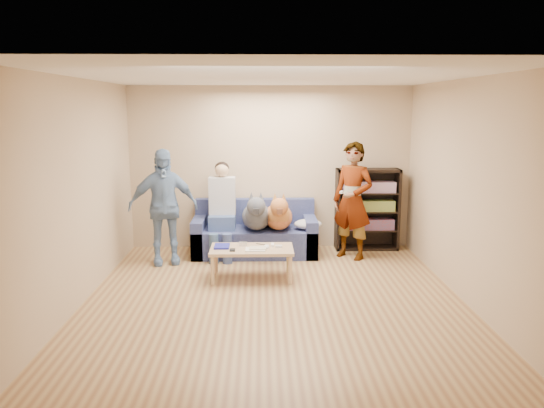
{
  "coord_description": "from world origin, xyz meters",
  "views": [
    {
      "loc": [
        -0.15,
        -5.98,
        2.28
      ],
      "look_at": [
        0.0,
        1.2,
        0.95
      ],
      "focal_mm": 35.0,
      "sensor_mm": 36.0,
      "label": 1
    }
  ],
  "objects_px": {
    "dog_gray": "(257,215)",
    "person_standing_left": "(163,207)",
    "sofa": "(255,236)",
    "camera_silver": "(243,244)",
    "dog_tan": "(278,215)",
    "person_seated": "(222,206)",
    "bookshelf": "(367,207)",
    "person_standing_right": "(353,201)",
    "coffee_table": "(252,251)",
    "notebook_blue": "(222,246)"
  },
  "relations": [
    {
      "from": "camera_silver",
      "to": "dog_tan",
      "type": "relative_size",
      "value": 0.09
    },
    {
      "from": "notebook_blue",
      "to": "dog_gray",
      "type": "bearing_deg",
      "value": 65.25
    },
    {
      "from": "person_seated",
      "to": "dog_gray",
      "type": "distance_m",
      "value": 0.55
    },
    {
      "from": "dog_gray",
      "to": "person_seated",
      "type": "bearing_deg",
      "value": 171.66
    },
    {
      "from": "coffee_table",
      "to": "notebook_blue",
      "type": "bearing_deg",
      "value": 172.87
    },
    {
      "from": "camera_silver",
      "to": "coffee_table",
      "type": "height_order",
      "value": "camera_silver"
    },
    {
      "from": "notebook_blue",
      "to": "camera_silver",
      "type": "xyz_separation_m",
      "value": [
        0.28,
        0.07,
        0.01
      ]
    },
    {
      "from": "camera_silver",
      "to": "dog_gray",
      "type": "xyz_separation_m",
      "value": [
        0.18,
        0.92,
        0.21
      ]
    },
    {
      "from": "person_standing_left",
      "to": "person_seated",
      "type": "height_order",
      "value": "person_standing_left"
    },
    {
      "from": "sofa",
      "to": "coffee_table",
      "type": "bearing_deg",
      "value": -91.26
    },
    {
      "from": "dog_gray",
      "to": "notebook_blue",
      "type": "bearing_deg",
      "value": -114.75
    },
    {
      "from": "camera_silver",
      "to": "dog_tan",
      "type": "height_order",
      "value": "dog_tan"
    },
    {
      "from": "person_standing_right",
      "to": "notebook_blue",
      "type": "bearing_deg",
      "value": -114.59
    },
    {
      "from": "dog_tan",
      "to": "coffee_table",
      "type": "bearing_deg",
      "value": -110.36
    },
    {
      "from": "dog_gray",
      "to": "bookshelf",
      "type": "xyz_separation_m",
      "value": [
        1.77,
        0.44,
        0.02
      ]
    },
    {
      "from": "coffee_table",
      "to": "person_seated",
      "type": "bearing_deg",
      "value": 112.78
    },
    {
      "from": "person_standing_left",
      "to": "notebook_blue",
      "type": "relative_size",
      "value": 6.48
    },
    {
      "from": "person_seated",
      "to": "person_standing_right",
      "type": "bearing_deg",
      "value": -4.57
    },
    {
      "from": "dog_gray",
      "to": "dog_tan",
      "type": "distance_m",
      "value": 0.33
    },
    {
      "from": "coffee_table",
      "to": "sofa",
      "type": "bearing_deg",
      "value": 88.74
    },
    {
      "from": "person_seated",
      "to": "bookshelf",
      "type": "relative_size",
      "value": 1.13
    },
    {
      "from": "person_standing_right",
      "to": "person_seated",
      "type": "bearing_deg",
      "value": -144.77
    },
    {
      "from": "camera_silver",
      "to": "sofa",
      "type": "relative_size",
      "value": 0.06
    },
    {
      "from": "dog_gray",
      "to": "person_standing_right",
      "type": "bearing_deg",
      "value": -3.18
    },
    {
      "from": "person_standing_left",
      "to": "person_seated",
      "type": "bearing_deg",
      "value": 10.87
    },
    {
      "from": "sofa",
      "to": "coffee_table",
      "type": "xyz_separation_m",
      "value": [
        -0.03,
        -1.24,
        0.09
      ]
    },
    {
      "from": "notebook_blue",
      "to": "dog_tan",
      "type": "distance_m",
      "value": 1.29
    },
    {
      "from": "camera_silver",
      "to": "bookshelf",
      "type": "bearing_deg",
      "value": 34.91
    },
    {
      "from": "person_standing_right",
      "to": "dog_tan",
      "type": "relative_size",
      "value": 1.5
    },
    {
      "from": "person_standing_right",
      "to": "camera_silver",
      "type": "bearing_deg",
      "value": -112.78
    },
    {
      "from": "notebook_blue",
      "to": "person_seated",
      "type": "distance_m",
      "value": 1.12
    },
    {
      "from": "coffee_table",
      "to": "person_standing_left",
      "type": "bearing_deg",
      "value": 150.35
    },
    {
      "from": "person_seated",
      "to": "dog_tan",
      "type": "distance_m",
      "value": 0.87
    },
    {
      "from": "camera_silver",
      "to": "person_seated",
      "type": "relative_size",
      "value": 0.07
    },
    {
      "from": "person_standing_right",
      "to": "bookshelf",
      "type": "xyz_separation_m",
      "value": [
        0.33,
        0.52,
        -0.2
      ]
    },
    {
      "from": "person_standing_right",
      "to": "coffee_table",
      "type": "distance_m",
      "value": 1.85
    },
    {
      "from": "person_standing_right",
      "to": "bookshelf",
      "type": "relative_size",
      "value": 1.36
    },
    {
      "from": "camera_silver",
      "to": "coffee_table",
      "type": "relative_size",
      "value": 0.1
    },
    {
      "from": "dog_tan",
      "to": "bookshelf",
      "type": "bearing_deg",
      "value": 16.53
    },
    {
      "from": "person_standing_right",
      "to": "coffee_table",
      "type": "xyz_separation_m",
      "value": [
        -1.5,
        -0.96,
        -0.51
      ]
    },
    {
      "from": "person_standing_right",
      "to": "bookshelf",
      "type": "bearing_deg",
      "value": 97.56
    },
    {
      "from": "dog_tan",
      "to": "bookshelf",
      "type": "distance_m",
      "value": 1.5
    },
    {
      "from": "camera_silver",
      "to": "person_standing_right",
      "type": "bearing_deg",
      "value": 27.42
    },
    {
      "from": "dog_gray",
      "to": "person_standing_left",
      "type": "bearing_deg",
      "value": -167.25
    },
    {
      "from": "person_standing_left",
      "to": "coffee_table",
      "type": "relative_size",
      "value": 1.53
    },
    {
      "from": "sofa",
      "to": "bookshelf",
      "type": "bearing_deg",
      "value": 7.4
    },
    {
      "from": "notebook_blue",
      "to": "dog_tan",
      "type": "xyz_separation_m",
      "value": [
        0.79,
        1.0,
        0.21
      ]
    },
    {
      "from": "notebook_blue",
      "to": "coffee_table",
      "type": "distance_m",
      "value": 0.41
    },
    {
      "from": "sofa",
      "to": "dog_gray",
      "type": "xyz_separation_m",
      "value": [
        0.03,
        -0.2,
        0.37
      ]
    },
    {
      "from": "person_standing_right",
      "to": "notebook_blue",
      "type": "xyz_separation_m",
      "value": [
        -1.9,
        -0.91,
        -0.45
      ]
    }
  ]
}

